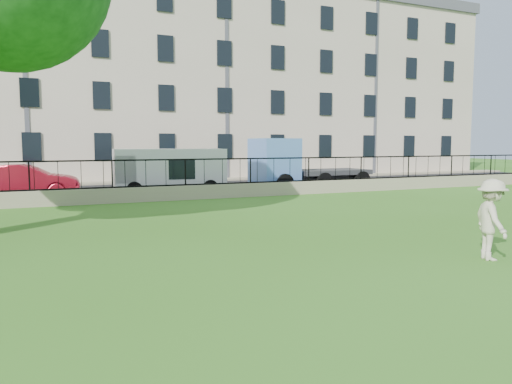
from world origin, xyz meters
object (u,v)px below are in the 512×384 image
man (492,220)px  white_van (170,172)px  red_sedan (26,182)px  blue_truck (310,164)px

man → white_van: 15.99m
man → red_sedan: (-8.64, 16.62, -0.10)m
man → red_sedan: size_ratio=0.37×
red_sedan → blue_truck: blue_truck is taller
red_sedan → white_van: bearing=-90.9°
blue_truck → white_van: bearing=176.3°
man → red_sedan: man is taller
man → blue_truck: blue_truck is taller
man → white_van: bearing=33.7°
red_sedan → blue_truck: 13.66m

